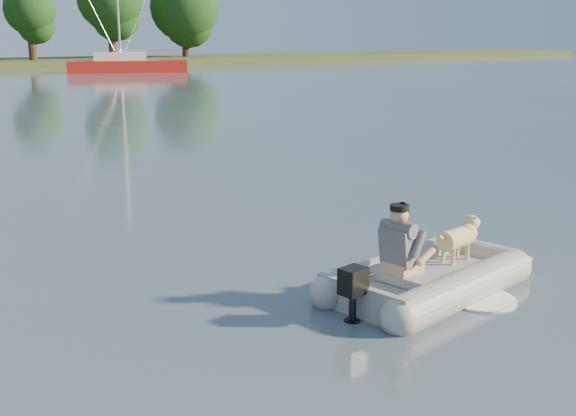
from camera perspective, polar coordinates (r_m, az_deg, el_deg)
water at (r=7.94m, az=8.18°, el=-8.73°), size 160.00×160.00×0.00m
dinghy at (r=8.79m, az=11.38°, el=-3.07°), size 4.75×3.83×1.23m
man at (r=8.29m, az=8.77°, el=-2.78°), size 0.73×0.66×0.95m
dog at (r=9.29m, az=13.11°, el=-2.62°), size 0.86×0.45×0.55m
outboard_motor at (r=7.76m, az=5.14°, el=-7.03°), size 0.41×0.32×0.69m
sailboat at (r=57.44m, az=-12.61°, el=10.96°), size 9.18×5.79×12.14m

